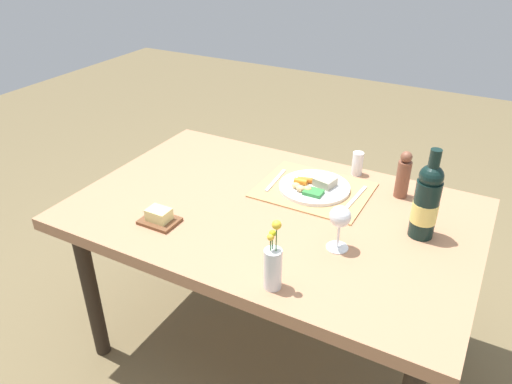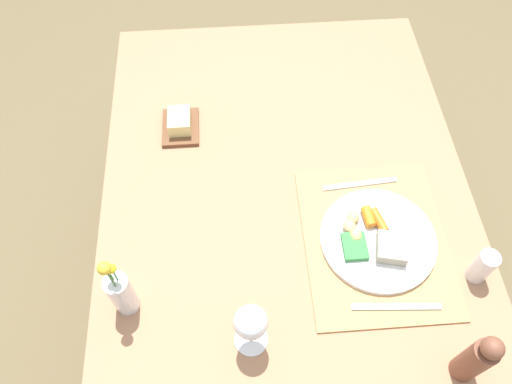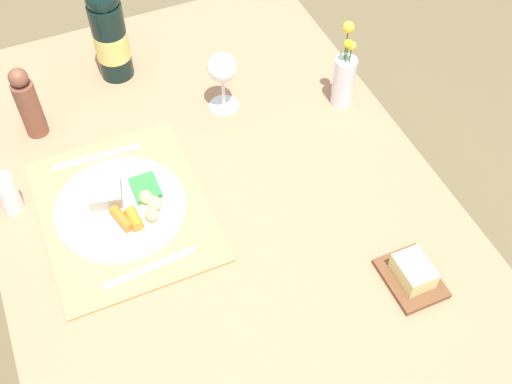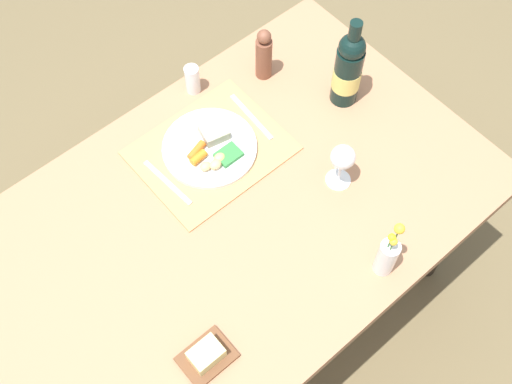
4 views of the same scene
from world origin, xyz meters
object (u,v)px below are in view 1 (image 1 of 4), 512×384
object	(u,v)px
dining_table	(273,225)
wine_bottle	(426,202)
dinner_plate	(314,186)
butter_dish	(159,217)
flower_vase	(273,265)
salt_shaker	(357,164)
knife	(276,180)
pepper_mill	(403,175)
fork	(356,198)
wine_glass	(340,219)

from	to	relation	value
dining_table	wine_bottle	bearing A→B (deg)	-170.31
dinner_plate	butter_dish	bearing A→B (deg)	50.46
dinner_plate	flower_vase	distance (m)	0.60
dinner_plate	salt_shaker	size ratio (longest dim) A/B	2.81
wine_bottle	butter_dish	distance (m)	0.90
knife	butter_dish	distance (m)	0.51
knife	wine_bottle	distance (m)	0.61
dinner_plate	pepper_mill	xyz separation A→B (m)	(-0.30, -0.12, 0.07)
flower_vase	salt_shaker	distance (m)	0.79
pepper_mill	flower_vase	size ratio (longest dim) A/B	0.82
dinner_plate	knife	bearing A→B (deg)	3.27
dining_table	butter_dish	size ratio (longest dim) A/B	11.13
salt_shaker	wine_bottle	bearing A→B (deg)	135.75
fork	knife	world-z (taller)	same
dinner_plate	butter_dish	xyz separation A→B (m)	(0.39, 0.47, 0.00)
wine_glass	pepper_mill	size ratio (longest dim) A/B	0.83
fork	dinner_plate	bearing A→B (deg)	7.59
wine_bottle	pepper_mill	distance (m)	0.26
wine_glass	salt_shaker	distance (m)	0.54
wine_glass	butter_dish	bearing A→B (deg)	14.52
wine_glass	flower_vase	size ratio (longest dim) A/B	0.68
wine_bottle	flower_vase	world-z (taller)	wine_bottle
fork	wine_glass	size ratio (longest dim) A/B	1.28
dinner_plate	knife	world-z (taller)	dinner_plate
knife	salt_shaker	size ratio (longest dim) A/B	1.98
wine_bottle	butter_dish	xyz separation A→B (m)	(0.82, 0.36, -0.11)
knife	wine_bottle	bearing A→B (deg)	165.95
wine_bottle	wine_glass	world-z (taller)	wine_bottle
salt_shaker	wine_glass	bearing A→B (deg)	101.96
wine_bottle	wine_glass	bearing A→B (deg)	42.95
knife	butter_dish	xyz separation A→B (m)	(0.22, 0.46, 0.01)
dinner_plate	flower_vase	xyz separation A→B (m)	(-0.11, 0.58, 0.06)
fork	wine_glass	distance (m)	0.34
dinner_plate	wine_bottle	bearing A→B (deg)	165.56
fork	salt_shaker	xyz separation A→B (m)	(0.06, -0.20, 0.04)
dinner_plate	pepper_mill	bearing A→B (deg)	-158.99
knife	flower_vase	bearing A→B (deg)	111.39
knife	butter_dish	world-z (taller)	butter_dish
fork	salt_shaker	distance (m)	0.21
wine_glass	pepper_mill	world-z (taller)	pepper_mill
dinner_plate	knife	size ratio (longest dim) A/B	1.42
knife	salt_shaker	bearing A→B (deg)	-144.57
wine_glass	salt_shaker	bearing A→B (deg)	-78.04
dining_table	pepper_mill	size ratio (longest dim) A/B	7.73
wine_bottle	dining_table	bearing A→B (deg)	9.69
knife	pepper_mill	world-z (taller)	pepper_mill
dining_table	knife	distance (m)	0.22
dinner_plate	wine_glass	distance (m)	0.39
fork	knife	bearing A→B (deg)	7.34
knife	wine_glass	world-z (taller)	wine_glass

